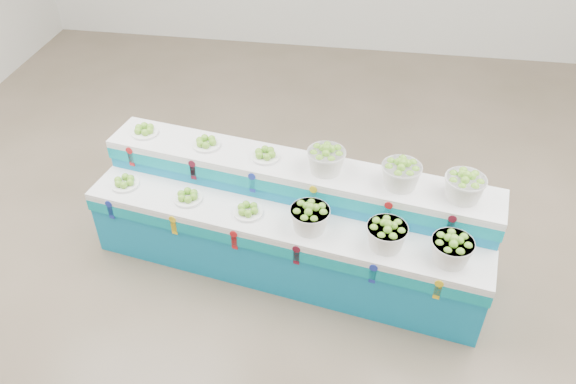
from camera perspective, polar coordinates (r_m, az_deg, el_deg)
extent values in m
plane|color=brown|center=(5.64, 1.77, -7.12)|extent=(10.00, 10.00, 0.00)
cylinder|color=white|center=(5.58, -16.07, 1.03)|extent=(0.31, 0.31, 0.10)
cylinder|color=white|center=(5.27, -10.03, -0.37)|extent=(0.31, 0.31, 0.10)
cylinder|color=white|center=(5.06, -4.04, -1.75)|extent=(0.31, 0.31, 0.10)
cylinder|color=white|center=(5.72, -14.21, 6.09)|extent=(0.31, 0.31, 0.10)
cylinder|color=white|center=(5.42, -8.20, 4.99)|extent=(0.31, 0.31, 0.10)
cylinder|color=white|center=(5.21, -2.29, 3.86)|extent=(0.31, 0.31, 0.10)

